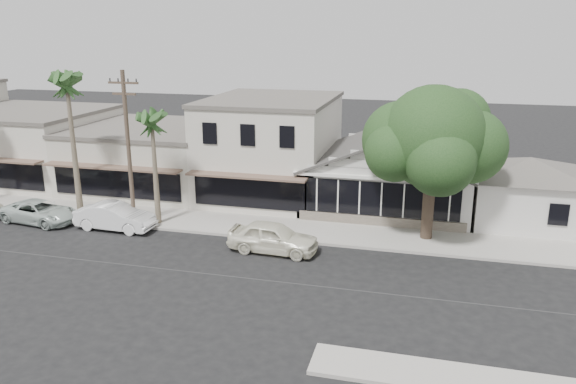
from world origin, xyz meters
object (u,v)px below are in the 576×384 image
(shade_tree, at_px, (432,139))
(car_2, at_px, (40,212))
(car_0, at_px, (273,237))
(car_1, at_px, (115,217))
(utility_pole, at_px, (128,146))

(shade_tree, bearing_deg, car_2, -172.44)
(car_0, distance_m, car_2, 14.76)
(car_0, xyz_separation_m, car_2, (-14.72, 0.97, -0.14))
(car_2, distance_m, shade_tree, 23.03)
(car_1, bearing_deg, shade_tree, -78.68)
(car_0, xyz_separation_m, shade_tree, (7.59, 3.93, 4.76))
(car_0, relative_size, car_1, 1.01)
(utility_pole, height_order, car_0, utility_pole)
(shade_tree, bearing_deg, utility_pole, -172.56)
(car_0, bearing_deg, car_2, 89.44)
(utility_pole, xyz_separation_m, car_2, (-5.76, -0.80, -4.13))
(car_1, bearing_deg, car_2, 92.18)
(car_2, bearing_deg, utility_pole, -74.57)
(car_1, bearing_deg, car_0, -94.19)
(shade_tree, bearing_deg, car_0, -152.60)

